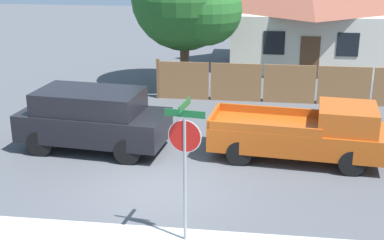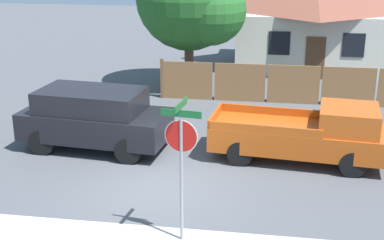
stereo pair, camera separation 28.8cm
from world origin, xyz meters
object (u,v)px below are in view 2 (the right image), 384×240
object	(u,v)px
stop_sign	(181,149)
oak_tree	(194,0)
house	(313,22)
orange_pickup	(307,134)
red_suv	(95,117)

from	to	relation	value
stop_sign	oak_tree	bearing A→B (deg)	105.62
house	stop_sign	xyz separation A→B (m)	(-3.75, -17.93, -0.11)
house	orange_pickup	distance (m)	13.12
oak_tree	orange_pickup	size ratio (longest dim) A/B	1.18
house	stop_sign	world-z (taller)	house
stop_sign	red_suv	bearing A→B (deg)	134.30
oak_tree	stop_sign	distance (m)	12.74
house	stop_sign	size ratio (longest dim) A/B	2.56
oak_tree	red_suv	distance (m)	8.33
stop_sign	house	bearing A→B (deg)	86.42
house	oak_tree	xyz separation A→B (m)	(-5.37, -5.41, 1.60)
house	orange_pickup	world-z (taller)	house
red_suv	orange_pickup	size ratio (longest dim) A/B	0.90
house	orange_pickup	size ratio (longest dim) A/B	1.54
house	red_suv	size ratio (longest dim) A/B	1.72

